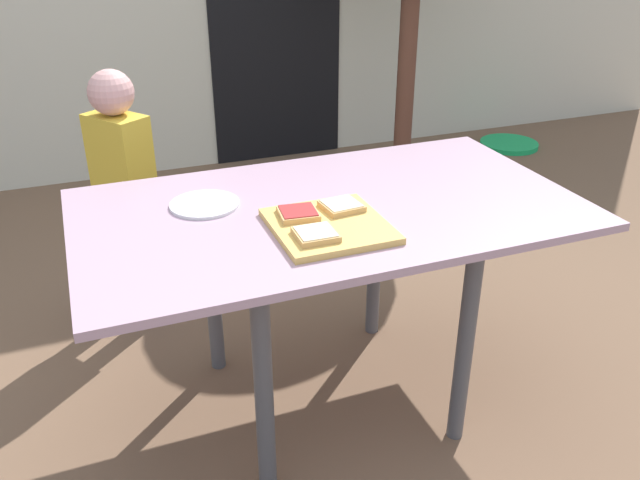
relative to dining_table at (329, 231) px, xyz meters
The scene contains 10 objects.
ground_plane 0.68m from the dining_table, ahead, with size 16.00×16.00×0.00m, color brown.
house_door 2.65m from the dining_table, 75.87° to the left, with size 0.90×0.02×2.00m, color black.
dining_table is the anchor object (origin of this frame).
cutting_board 0.19m from the dining_table, 112.71° to the right, with size 0.32×0.34×0.02m, color gold.
pizza_slice_far_right 0.14m from the dining_table, 84.87° to the right, with size 0.12×0.12×0.02m.
pizza_slice_near_left 0.29m from the dining_table, 120.29° to the right, with size 0.12×0.11×0.02m.
pizza_slice_far_left 0.19m from the dining_table, 148.77° to the right, with size 0.12×0.12×0.02m.
plate_white_left 0.40m from the dining_table, 159.05° to the left, with size 0.22×0.22×0.01m, color white.
child_left 0.99m from the dining_table, 124.30° to the left, with size 0.25×0.28×1.07m.
garden_hose_coil 3.20m from the dining_table, 42.65° to the left, with size 0.42×0.42×0.03m, color #1AAA57.
Camera 1 is at (-0.70, -1.73, 1.60)m, focal length 36.77 mm.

